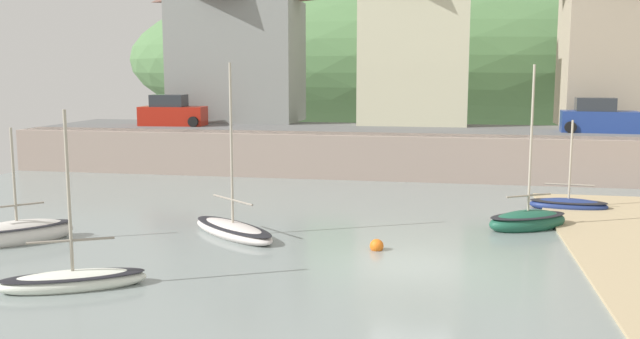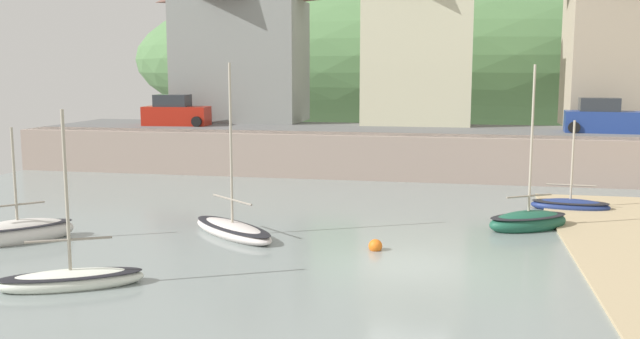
% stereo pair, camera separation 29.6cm
% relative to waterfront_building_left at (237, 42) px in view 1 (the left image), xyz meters
% --- Properties ---
extents(quay_seawall, '(48.00, 9.40, 2.40)m').
position_rel_waterfront_building_left_xyz_m(quay_seawall, '(13.34, -7.70, -6.45)').
color(quay_seawall, gray).
rests_on(quay_seawall, ground).
extents(hillside_backdrop, '(80.00, 44.00, 20.08)m').
position_rel_waterfront_building_left_xyz_m(hillside_backdrop, '(18.76, 30.00, -0.77)').
color(hillside_backdrop, '#517B48').
rests_on(hillside_backdrop, ground).
extents(waterfront_building_left, '(8.73, 5.64, 10.63)m').
position_rel_waterfront_building_left_xyz_m(waterfront_building_left, '(0.00, 0.00, 0.00)').
color(waterfront_building_left, gray).
rests_on(waterfront_building_left, ground).
extents(waterfront_building_centre, '(7.13, 5.75, 11.33)m').
position_rel_waterfront_building_left_xyz_m(waterfront_building_centre, '(12.00, 0.00, 0.36)').
color(waterfront_building_centre, beige).
rests_on(waterfront_building_centre, ground).
extents(waterfront_building_right, '(6.94, 5.45, 10.70)m').
position_rel_waterfront_building_left_xyz_m(waterfront_building_right, '(24.50, 0.00, 0.04)').
color(waterfront_building_right, tan).
rests_on(waterfront_building_right, ground).
extents(church_with_spire, '(3.00, 3.00, 13.85)m').
position_rel_waterfront_building_left_xyz_m(church_with_spire, '(23.29, 4.00, 1.73)').
color(church_with_spire, gray).
rests_on(church_with_spire, ground).
extents(motorboat_with_cabin, '(3.32, 1.59, 3.94)m').
position_rel_waterfront_building_left_xyz_m(motorboat_with_cabin, '(19.44, -15.33, -7.59)').
color(motorboat_with_cabin, navy).
rests_on(motorboat_with_cabin, ground).
extents(sailboat_white_hull, '(3.97, 2.79, 5.00)m').
position_rel_waterfront_building_left_xyz_m(sailboat_white_hull, '(4.44, -29.07, -7.57)').
color(sailboat_white_hull, white).
rests_on(sailboat_white_hull, ground).
extents(fishing_boat_green, '(4.34, 3.91, 6.27)m').
position_rel_waterfront_building_left_xyz_m(fishing_boat_green, '(6.85, -22.52, -7.57)').
color(fishing_boat_green, silver).
rests_on(fishing_boat_green, ground).
extents(rowboat_small_beached, '(3.53, 3.63, 4.19)m').
position_rel_waterfront_building_left_xyz_m(rowboat_small_beached, '(-0.12, -24.86, -7.49)').
color(rowboat_small_beached, silver).
rests_on(rowboat_small_beached, ground).
extents(sailboat_tall_mast, '(3.53, 2.94, 6.28)m').
position_rel_waterfront_building_left_xyz_m(sailboat_tall_mast, '(17.34, -19.39, -7.50)').
color(sailboat_tall_mast, '#1C563F').
rests_on(sailboat_tall_mast, ground).
extents(parked_car_near_slipway, '(4.21, 1.99, 1.95)m').
position_rel_waterfront_building_left_xyz_m(parked_car_near_slipway, '(-2.95, -4.50, -4.60)').
color(parked_car_near_slipway, '#AB1F12').
rests_on(parked_car_near_slipway, ground).
extents(parked_car_by_wall, '(4.22, 2.00, 1.95)m').
position_rel_waterfront_building_left_xyz_m(parked_car_by_wall, '(22.61, -4.50, -4.60)').
color(parked_car_by_wall, navy).
rests_on(parked_car_by_wall, ground).
extents(mooring_buoy, '(0.46, 0.46, 0.46)m').
position_rel_waterfront_building_left_xyz_m(mooring_buoy, '(12.12, -23.55, -7.66)').
color(mooring_buoy, orange).
rests_on(mooring_buoy, ground).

